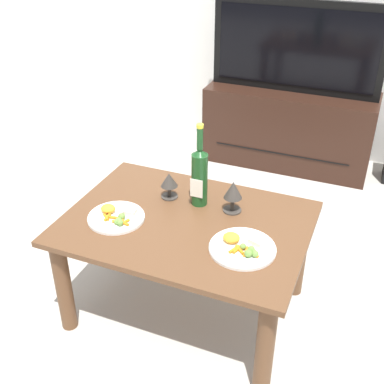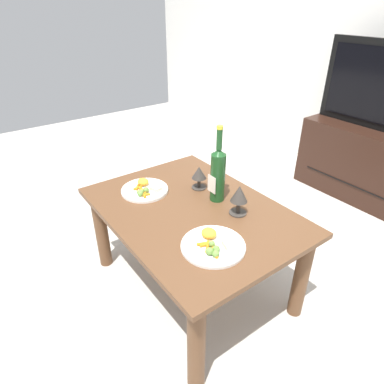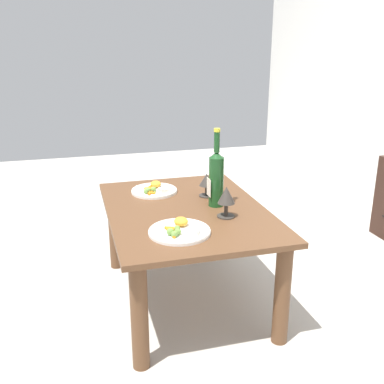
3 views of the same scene
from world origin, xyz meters
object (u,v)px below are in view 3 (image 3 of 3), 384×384
dining_table (186,226)px  goblet_left (207,181)px  wine_bottle (216,177)px  dinner_plate_right (180,230)px  dinner_plate_left (154,190)px  goblet_right (226,197)px

dining_table → goblet_left: size_ratio=8.36×
goblet_left → dining_table: bearing=-45.7°
goblet_left → wine_bottle: bearing=0.8°
dining_table → dinner_plate_right: dinner_plate_right is taller
dining_table → goblet_left: bearing=134.3°
dining_table → dinner_plate_right: size_ratio=3.91×
dining_table → dinner_plate_right: (0.28, -0.10, 0.11)m
dinner_plate_left → wine_bottle: bearing=41.5°
dining_table → dinner_plate_left: size_ratio=4.22×
dining_table → dinner_plate_right: 0.31m
dinner_plate_left → dinner_plate_right: size_ratio=0.93×
wine_bottle → dinner_plate_left: bearing=-138.5°
wine_bottle → dinner_plate_right: 0.39m
goblet_right → dinner_plate_left: (-0.43, -0.25, -0.08)m
dinner_plate_right → dining_table: bearing=160.3°
wine_bottle → dinner_plate_right: (0.27, -0.25, -0.13)m
goblet_left → dinner_plate_left: size_ratio=0.50×
dining_table → goblet_left: (-0.14, 0.15, 0.17)m
goblet_left → goblet_right: (0.30, -0.00, 0.01)m
wine_bottle → goblet_right: size_ratio=2.63×
dinner_plate_left → dining_table: bearing=19.8°
dinner_plate_right → goblet_right: bearing=116.5°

